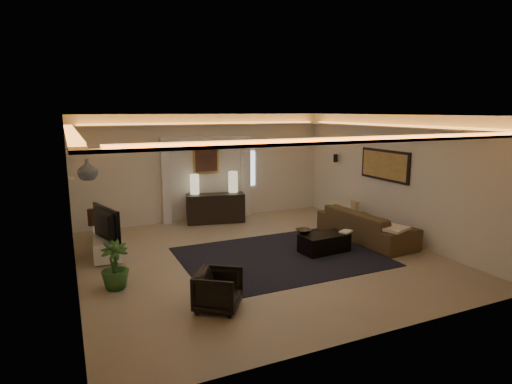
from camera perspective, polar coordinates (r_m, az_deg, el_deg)
name	(u,v)px	position (r m, az deg, el deg)	size (l,w,h in m)	color
floor	(259,257)	(8.90, 0.43, -8.70)	(7.00, 7.00, 0.00)	tan
ceiling	(259,115)	(8.39, 0.46, 10.31)	(7.00, 7.00, 0.00)	white
wall_back	(206,167)	(11.76, -6.77, 3.32)	(7.00, 7.00, 0.00)	beige
wall_front	(375,233)	(5.63, 15.70, -5.36)	(7.00, 7.00, 0.00)	beige
wall_left	(71,204)	(7.76, -23.71, -1.46)	(7.00, 7.00, 0.00)	beige
wall_right	(394,177)	(10.47, 18.10, 1.93)	(7.00, 7.00, 0.00)	beige
cove_soffit	(259,130)	(8.39, 0.46, 8.40)	(7.00, 7.00, 0.04)	silver
daylight_slit	(251,168)	(12.22, -0.69, 3.21)	(0.25, 0.03, 1.00)	white
area_rug	(281,257)	(8.90, 3.35, -8.68)	(4.00, 3.00, 0.01)	black
pilaster_left	(166,183)	(11.42, -12.08, 1.15)	(0.22, 0.20, 2.20)	silver
pilaster_right	(246,178)	(12.11, -1.40, 1.94)	(0.22, 0.20, 2.20)	silver
alcove_header	(206,138)	(11.58, -6.71, 7.19)	(2.52, 0.20, 0.12)	silver
painting_frame	(206,160)	(11.70, -6.75, 4.27)	(0.74, 0.04, 0.74)	tan
painting_canvas	(206,160)	(11.68, -6.71, 4.26)	(0.62, 0.02, 0.62)	#4C2D1E
art_panel_frame	(385,165)	(10.64, 16.97, 3.49)	(0.04, 1.64, 0.74)	black
art_panel_gold	(384,165)	(10.63, 16.87, 3.48)	(0.02, 1.50, 0.62)	tan
wall_sconce	(336,158)	(12.07, 10.68, 4.51)	(0.12, 0.12, 0.22)	black
wall_niche	(72,180)	(9.10, -23.61, 1.54)	(0.10, 0.55, 0.04)	silver
console	(215,208)	(11.48, -5.49, -2.17)	(1.55, 0.48, 0.77)	black
lamp_left	(195,183)	(11.42, -8.29, 1.23)	(0.24, 0.24, 0.53)	beige
lamp_right	(233,181)	(11.59, -3.11, 1.47)	(0.26, 0.26, 0.57)	beige
media_ledge	(107,240)	(9.83, -19.47, -6.06)	(0.53, 2.13, 0.40)	white
tv	(101,223)	(9.00, -20.23, -3.93)	(0.15, 1.17, 0.68)	black
figurine	(91,216)	(10.27, -21.40, -3.07)	(0.14, 0.14, 0.38)	black
ginger_jar	(87,170)	(8.78, -21.78, 2.82)	(0.39, 0.39, 0.40)	#334255
plant	(115,266)	(7.65, -18.52, -9.40)	(0.46, 0.46, 0.82)	#2F5B24
sofa	(366,225)	(10.22, 14.58, -4.35)	(0.97, 2.47, 0.72)	#552D22
throw_blanket	(395,229)	(9.39, 18.18, -4.70)	(0.56, 0.46, 0.06)	beige
throw_pillow	(355,207)	(11.13, 13.19, -2.03)	(0.11, 0.35, 0.35)	tan
coffee_table	(324,243)	(9.23, 9.17, -6.79)	(1.02, 0.56, 0.38)	black
bowl	(304,230)	(9.20, 6.44, -5.17)	(0.33, 0.33, 0.08)	#3A2D1D
magazine	(346,231)	(9.40, 12.05, -5.16)	(0.28, 0.20, 0.03)	beige
armchair	(218,290)	(6.62, -5.11, -13.05)	(0.65, 0.67, 0.61)	black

